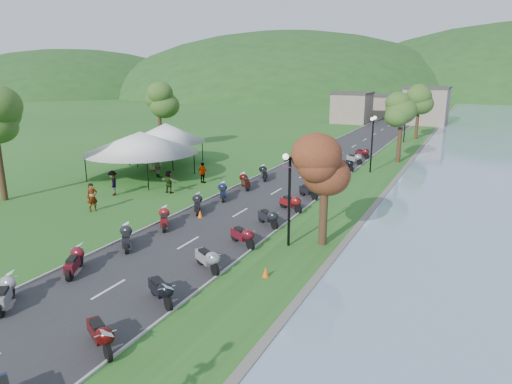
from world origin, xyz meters
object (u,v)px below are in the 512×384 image
at_px(vendor_tent_main, 141,155).
at_px(pedestrian_c, 114,195).
at_px(pedestrian_b, 159,177).
at_px(pedestrian_a, 93,211).

bearing_deg(vendor_tent_main, pedestrian_c, -71.89).
distance_m(pedestrian_b, pedestrian_c, 6.44).
height_order(pedestrian_a, pedestrian_c, pedestrian_a).
distance_m(vendor_tent_main, pedestrian_c, 6.15).
height_order(vendor_tent_main, pedestrian_a, vendor_tent_main).
xyz_separation_m(vendor_tent_main, pedestrian_b, (1.07, 0.87, -2.00)).
relative_size(vendor_tent_main, pedestrian_c, 3.47).
bearing_deg(pedestrian_b, pedestrian_c, 119.94).
distance_m(pedestrian_a, pedestrian_c, 4.00).
xyz_separation_m(pedestrian_a, pedestrian_c, (-1.61, 3.66, 0.00)).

